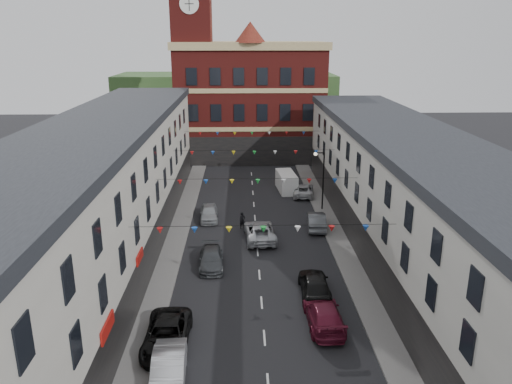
{
  "coord_description": "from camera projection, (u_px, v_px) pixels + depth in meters",
  "views": [
    {
      "loc": [
        -1.23,
        -33.02,
        16.71
      ],
      "look_at": [
        -0.05,
        6.83,
        4.23
      ],
      "focal_mm": 35.0,
      "sensor_mm": 36.0,
      "label": 1
    }
  ],
  "objects": [
    {
      "name": "pavement_left",
      "position": [
        169.0,
        263.0,
        38.21
      ],
      "size": [
        1.8,
        64.0,
        0.15
      ],
      "primitive_type": "cube",
      "color": "#605E5B",
      "rests_on": "ground"
    },
    {
      "name": "civic_building",
      "position": [
        250.0,
        100.0,
        70.29
      ],
      "size": [
        20.6,
        13.3,
        18.5
      ],
      "color": "maroon",
      "rests_on": "ground"
    },
    {
      "name": "street_lamp",
      "position": [
        321.0,
        173.0,
        48.9
      ],
      "size": [
        1.1,
        0.36,
        6.0
      ],
      "color": "black",
      "rests_on": "ground"
    },
    {
      "name": "white_van",
      "position": [
        286.0,
        182.0,
        56.12
      ],
      "size": [
        2.23,
        4.81,
        2.06
      ],
      "primitive_type": "cube",
      "rotation": [
        0.0,
        0.0,
        0.1
      ],
      "color": "white",
      "rests_on": "ground"
    },
    {
      "name": "car_left_d",
      "position": [
        211.0,
        259.0,
        37.63
      ],
      "size": [
        2.02,
        4.52,
        1.29
      ],
      "primitive_type": "imported",
      "rotation": [
        0.0,
        0.0,
        0.05
      ],
      "color": "#3B3E42",
      "rests_on": "ground"
    },
    {
      "name": "car_left_e",
      "position": [
        209.0,
        213.0,
        47.25
      ],
      "size": [
        1.89,
        4.23,
        1.41
      ],
      "primitive_type": "imported",
      "rotation": [
        0.0,
        0.0,
        0.06
      ],
      "color": "#969A9E",
      "rests_on": "ground"
    },
    {
      "name": "car_left_b",
      "position": [
        169.0,
        370.0,
        24.87
      ],
      "size": [
        1.9,
        4.78,
        1.55
      ],
      "primitive_type": "imported",
      "rotation": [
        0.0,
        0.0,
        0.06
      ],
      "color": "#A5A7AD",
      "rests_on": "ground"
    },
    {
      "name": "ground",
      "position": [
        259.0,
        275.0,
        36.52
      ],
      "size": [
        160.0,
        160.0,
        0.0
      ],
      "primitive_type": "plane",
      "color": "black",
      "rests_on": "ground"
    },
    {
      "name": "car_right_d",
      "position": [
        315.0,
        285.0,
        33.37
      ],
      "size": [
        2.0,
        4.81,
        1.63
      ],
      "primitive_type": "imported",
      "rotation": [
        0.0,
        0.0,
        3.13
      ],
      "color": "black",
      "rests_on": "ground"
    },
    {
      "name": "pavement_right",
      "position": [
        347.0,
        261.0,
        38.6
      ],
      "size": [
        1.8,
        64.0,
        0.15
      ],
      "primitive_type": "cube",
      "color": "#605E5B",
      "rests_on": "ground"
    },
    {
      "name": "car_right_e",
      "position": [
        316.0,
        221.0,
        45.17
      ],
      "size": [
        1.93,
        4.59,
        1.47
      ],
      "primitive_type": "imported",
      "rotation": [
        0.0,
        0.0,
        3.06
      ],
      "color": "#565A5E",
      "rests_on": "ground"
    },
    {
      "name": "clock_tower",
      "position": [
        193.0,
        50.0,
        65.23
      ],
      "size": [
        5.6,
        5.6,
        30.0
      ],
      "color": "maroon",
      "rests_on": "ground"
    },
    {
      "name": "terrace_right",
      "position": [
        420.0,
        206.0,
        36.36
      ],
      "size": [
        8.4,
        56.0,
        9.7
      ],
      "color": "#B8B6AC",
      "rests_on": "ground"
    },
    {
      "name": "car_right_c",
      "position": [
        324.0,
        314.0,
        29.93
      ],
      "size": [
        2.18,
        5.13,
        1.47
      ],
      "primitive_type": "imported",
      "rotation": [
        0.0,
        0.0,
        3.16
      ],
      "color": "maroon",
      "rests_on": "ground"
    },
    {
      "name": "moving_car",
      "position": [
        260.0,
        231.0,
        42.67
      ],
      "size": [
        2.8,
        5.52,
        1.49
      ],
      "primitive_type": "imported",
      "rotation": [
        0.0,
        0.0,
        3.2
      ],
      "color": "silver",
      "rests_on": "ground"
    },
    {
      "name": "distant_hill",
      "position": [
        226.0,
        101.0,
        94.06
      ],
      "size": [
        40.0,
        14.0,
        10.0
      ],
      "primitive_type": "cube",
      "color": "#2E5125",
      "rests_on": "ground"
    },
    {
      "name": "car_right_f",
      "position": [
        303.0,
        190.0,
        54.49
      ],
      "size": [
        2.69,
        4.85,
        1.28
      ],
      "primitive_type": "imported",
      "rotation": [
        0.0,
        0.0,
        3.02
      ],
      "color": "#BBBCC0",
      "rests_on": "ground"
    },
    {
      "name": "car_left_c",
      "position": [
        167.0,
        335.0,
        27.86
      ],
      "size": [
        2.49,
        5.36,
        1.49
      ],
      "primitive_type": "imported",
      "rotation": [
        0.0,
        0.0,
        0.0
      ],
      "color": "black",
      "rests_on": "ground"
    },
    {
      "name": "terrace_left",
      "position": [
        94.0,
        203.0,
        35.54
      ],
      "size": [
        8.4,
        56.0,
        10.7
      ],
      "color": "beige",
      "rests_on": "ground"
    },
    {
      "name": "pedestrian",
      "position": [
        242.0,
        221.0,
        45.07
      ],
      "size": [
        0.67,
        0.57,
        1.55
      ],
      "primitive_type": "imported",
      "rotation": [
        0.0,
        0.0,
        0.43
      ],
      "color": "black",
      "rests_on": "ground"
    }
  ]
}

